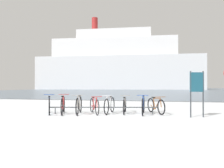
{
  "coord_description": "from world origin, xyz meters",
  "views": [
    {
      "loc": [
        2.27,
        -6.65,
        1.2
      ],
      "look_at": [
        -0.36,
        5.66,
        1.32
      ],
      "focal_mm": 33.17,
      "sensor_mm": 36.0,
      "label": 1
    }
  ],
  "objects_px": {
    "bicycle_2": "(79,105)",
    "bicycle_3": "(94,106)",
    "info_sign": "(197,86)",
    "bicycle_5": "(125,105)",
    "bicycle_4": "(110,105)",
    "bicycle_6": "(143,105)",
    "ferry_ship": "(117,65)",
    "bicycle_1": "(63,105)",
    "bicycle_7": "(156,106)",
    "bicycle_0": "(49,105)"
  },
  "relations": [
    {
      "from": "bicycle_3",
      "to": "bicycle_0",
      "type": "bearing_deg",
      "value": -169.4
    },
    {
      "from": "bicycle_0",
      "to": "bicycle_3",
      "type": "xyz_separation_m",
      "value": [
        1.93,
        0.36,
        -0.02
      ]
    },
    {
      "from": "ferry_ship",
      "to": "bicycle_1",
      "type": "bearing_deg",
      "value": -81.23
    },
    {
      "from": "info_sign",
      "to": "bicycle_2",
      "type": "bearing_deg",
      "value": -179.42
    },
    {
      "from": "info_sign",
      "to": "ferry_ship",
      "type": "distance_m",
      "value": 68.75
    },
    {
      "from": "bicycle_1",
      "to": "bicycle_7",
      "type": "xyz_separation_m",
      "value": [
        3.89,
        1.01,
        -0.04
      ]
    },
    {
      "from": "bicycle_7",
      "to": "info_sign",
      "type": "xyz_separation_m",
      "value": [
        1.55,
        -0.79,
        0.85
      ]
    },
    {
      "from": "bicycle_2",
      "to": "bicycle_7",
      "type": "height_order",
      "value": "bicycle_2"
    },
    {
      "from": "bicycle_5",
      "to": "bicycle_7",
      "type": "xyz_separation_m",
      "value": [
        1.33,
        0.24,
        -0.01
      ]
    },
    {
      "from": "bicycle_5",
      "to": "bicycle_1",
      "type": "bearing_deg",
      "value": -163.19
    },
    {
      "from": "bicycle_7",
      "to": "bicycle_6",
      "type": "bearing_deg",
      "value": -147.98
    },
    {
      "from": "bicycle_5",
      "to": "info_sign",
      "type": "distance_m",
      "value": 3.05
    },
    {
      "from": "info_sign",
      "to": "bicycle_6",
      "type": "bearing_deg",
      "value": 167.22
    },
    {
      "from": "ferry_ship",
      "to": "bicycle_6",
      "type": "bearing_deg",
      "value": -78.31
    },
    {
      "from": "bicycle_2",
      "to": "bicycle_7",
      "type": "distance_m",
      "value": 3.33
    },
    {
      "from": "bicycle_0",
      "to": "bicycle_6",
      "type": "bearing_deg",
      "value": 9.74
    },
    {
      "from": "bicycle_2",
      "to": "bicycle_5",
      "type": "relative_size",
      "value": 1.08
    },
    {
      "from": "bicycle_4",
      "to": "bicycle_5",
      "type": "xyz_separation_m",
      "value": [
        0.65,
        0.15,
        -0.01
      ]
    },
    {
      "from": "bicycle_0",
      "to": "bicycle_1",
      "type": "height_order",
      "value": "bicycle_1"
    },
    {
      "from": "bicycle_3",
      "to": "bicycle_6",
      "type": "bearing_deg",
      "value": 8.94
    },
    {
      "from": "bicycle_0",
      "to": "bicycle_7",
      "type": "relative_size",
      "value": 1.01
    },
    {
      "from": "bicycle_0",
      "to": "ferry_ship",
      "type": "bearing_deg",
      "value": 98.23
    },
    {
      "from": "bicycle_2",
      "to": "bicycle_3",
      "type": "height_order",
      "value": "bicycle_2"
    },
    {
      "from": "bicycle_5",
      "to": "bicycle_6",
      "type": "bearing_deg",
      "value": -6.29
    },
    {
      "from": "bicycle_3",
      "to": "bicycle_5",
      "type": "distance_m",
      "value": 1.33
    },
    {
      "from": "bicycle_5",
      "to": "info_sign",
      "type": "relative_size",
      "value": 0.9
    },
    {
      "from": "bicycle_4",
      "to": "ferry_ship",
      "type": "height_order",
      "value": "ferry_ship"
    },
    {
      "from": "bicycle_1",
      "to": "bicycle_2",
      "type": "distance_m",
      "value": 0.68
    },
    {
      "from": "bicycle_1",
      "to": "bicycle_4",
      "type": "xyz_separation_m",
      "value": [
        1.91,
        0.62,
        -0.02
      ]
    },
    {
      "from": "bicycle_4",
      "to": "bicycle_2",
      "type": "bearing_deg",
      "value": -159.98
    },
    {
      "from": "bicycle_0",
      "to": "info_sign",
      "type": "bearing_deg",
      "value": 2.06
    },
    {
      "from": "bicycle_0",
      "to": "bicycle_2",
      "type": "relative_size",
      "value": 0.87
    },
    {
      "from": "bicycle_2",
      "to": "bicycle_4",
      "type": "relative_size",
      "value": 1.05
    },
    {
      "from": "bicycle_2",
      "to": "bicycle_3",
      "type": "bearing_deg",
      "value": 16.87
    },
    {
      "from": "bicycle_2",
      "to": "ferry_ship",
      "type": "relative_size",
      "value": 0.03
    },
    {
      "from": "info_sign",
      "to": "ferry_ship",
      "type": "xyz_separation_m",
      "value": [
        -15.72,
        66.47,
        7.79
      ]
    },
    {
      "from": "bicycle_1",
      "to": "bicycle_6",
      "type": "distance_m",
      "value": 3.44
    },
    {
      "from": "bicycle_2",
      "to": "bicycle_7",
      "type": "relative_size",
      "value": 1.16
    },
    {
      "from": "bicycle_2",
      "to": "bicycle_5",
      "type": "height_order",
      "value": "bicycle_2"
    },
    {
      "from": "bicycle_1",
      "to": "bicycle_6",
      "type": "height_order",
      "value": "same"
    },
    {
      "from": "bicycle_6",
      "to": "bicycle_4",
      "type": "bearing_deg",
      "value": -177.52
    },
    {
      "from": "bicycle_6",
      "to": "info_sign",
      "type": "height_order",
      "value": "info_sign"
    },
    {
      "from": "bicycle_1",
      "to": "bicycle_2",
      "type": "xyz_separation_m",
      "value": [
        0.66,
        0.16,
        -0.0
      ]
    },
    {
      "from": "bicycle_7",
      "to": "bicycle_3",
      "type": "bearing_deg",
      "value": -165.9
    },
    {
      "from": "bicycle_6",
      "to": "bicycle_1",
      "type": "bearing_deg",
      "value": -168.55
    },
    {
      "from": "bicycle_2",
      "to": "bicycle_5",
      "type": "xyz_separation_m",
      "value": [
        1.89,
        0.61,
        -0.03
      ]
    },
    {
      "from": "bicycle_0",
      "to": "bicycle_2",
      "type": "height_order",
      "value": "bicycle_2"
    },
    {
      "from": "bicycle_0",
      "to": "bicycle_3",
      "type": "relative_size",
      "value": 1.01
    },
    {
      "from": "bicycle_4",
      "to": "bicycle_6",
      "type": "distance_m",
      "value": 1.46
    },
    {
      "from": "bicycle_4",
      "to": "bicycle_6",
      "type": "height_order",
      "value": "bicycle_6"
    }
  ]
}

